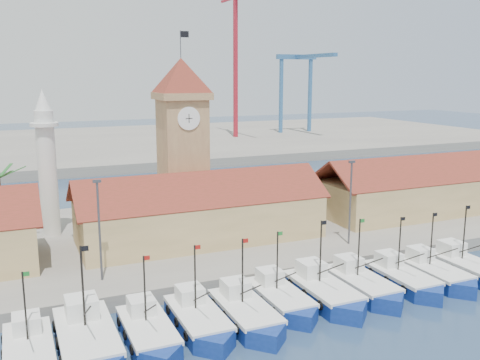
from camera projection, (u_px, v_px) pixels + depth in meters
name	position (u px, v px, depth m)	size (l,w,h in m)	color
ground	(286.00, 329.00, 41.36)	(400.00, 400.00, 0.00)	navy
quay	(190.00, 235.00, 62.83)	(140.00, 32.00, 1.50)	gray
terminal	(88.00, 146.00, 140.24)	(240.00, 80.00, 2.00)	gray
boat_0	(29.00, 354.00, 36.18)	(3.22, 8.83, 6.68)	navy
boat_1	(88.00, 343.00, 37.50)	(3.89, 10.66, 8.07)	navy
boat_2	(149.00, 334.00, 38.94)	(3.29, 9.02, 6.82)	navy
boat_3	(199.00, 322.00, 40.89)	(3.37, 9.22, 6.98)	navy
boat_4	(247.00, 315.00, 41.96)	(3.45, 9.45, 7.15)	navy
boat_5	(281.00, 300.00, 44.83)	(3.30, 9.04, 6.84)	navy
boat_6	(325.00, 294.00, 46.02)	(3.60, 9.86, 7.46)	navy
boat_7	(363.00, 286.00, 47.67)	(3.45, 9.45, 7.15)	navy
boat_8	(404.00, 280.00, 49.19)	(3.32, 9.11, 6.89)	navy
boat_9	(436.00, 275.00, 50.56)	(3.34, 9.15, 6.92)	navy
boat_10	(468.00, 269.00, 51.93)	(3.52, 9.63, 7.29)	navy
hall_center	(200.00, 217.00, 58.60)	(27.04, 10.13, 7.61)	tan
hall_right	(428.00, 192.00, 71.04)	(31.20, 10.13, 7.61)	tan
clock_tower	(182.00, 139.00, 62.45)	(5.80, 5.80, 22.70)	tan
minaret	(47.00, 163.00, 58.86)	(3.00, 3.00, 16.30)	silver
palm_tree	(0.00, 202.00, 55.79)	(5.60, 5.03, 8.39)	brown
lamp_posts	(232.00, 211.00, 51.11)	(80.70, 0.25, 9.03)	#3F3F44
crane_red_right	(237.00, 45.00, 145.27)	(1.00, 30.82, 45.78)	#A61928
gantry	(302.00, 72.00, 157.63)	(13.00, 22.00, 23.20)	#316398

